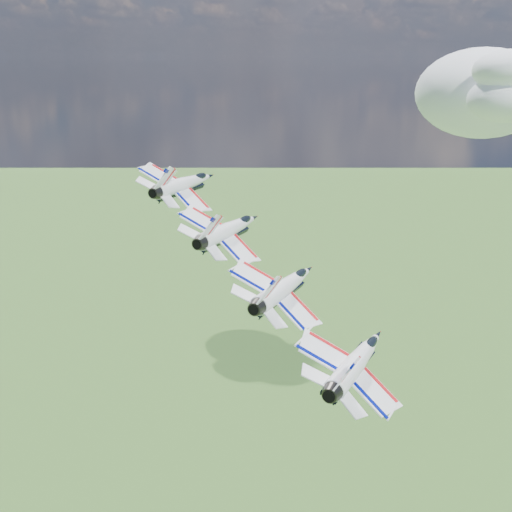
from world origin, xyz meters
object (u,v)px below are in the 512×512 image
(jet_0, at_px, (185,183))
(jet_3, at_px, (358,360))
(jet_1, at_px, (230,229))
(jet_2, at_px, (286,286))

(jet_0, xyz_separation_m, jet_3, (26.90, -24.23, -10.82))
(jet_1, relative_size, jet_2, 1.00)
(jet_1, bearing_deg, jet_3, -31.34)
(jet_2, bearing_deg, jet_3, -31.34)
(jet_2, bearing_deg, jet_1, 148.66)
(jet_1, height_order, jet_2, jet_1)
(jet_3, bearing_deg, jet_2, 148.66)
(jet_0, bearing_deg, jet_3, -31.34)
(jet_2, distance_m, jet_3, 12.60)
(jet_1, height_order, jet_3, jet_1)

